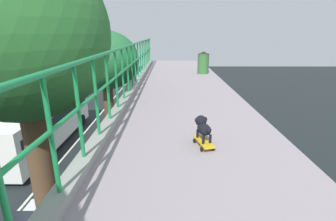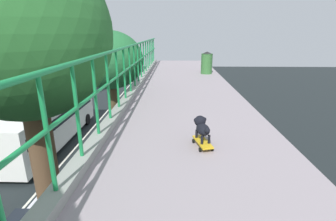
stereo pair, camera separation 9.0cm
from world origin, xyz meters
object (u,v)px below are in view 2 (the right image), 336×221
(toy_skateboard, at_px, (203,142))
(small_dog, at_px, (202,127))
(city_bus, at_px, (51,120))
(litter_bin, at_px, (207,62))

(toy_skateboard, height_order, small_dog, small_dog)
(city_bus, height_order, litter_bin, litter_bin)
(toy_skateboard, bearing_deg, litter_bin, 82.85)
(small_dog, xyz_separation_m, litter_bin, (0.82, 6.37, 0.15))
(toy_skateboard, bearing_deg, city_bus, 124.88)
(small_dog, bearing_deg, litter_bin, 82.68)
(litter_bin, bearing_deg, toy_skateboard, -97.15)
(toy_skateboard, bearing_deg, small_dog, 98.65)
(city_bus, relative_size, toy_skateboard, 23.82)
(litter_bin, bearing_deg, city_bus, 145.45)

